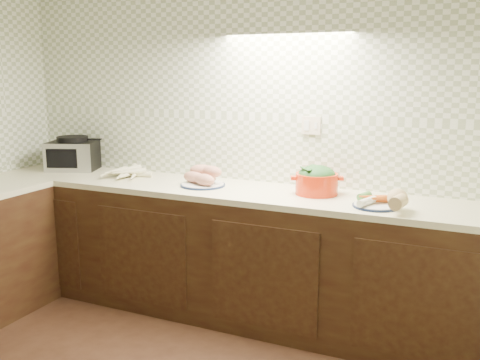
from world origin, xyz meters
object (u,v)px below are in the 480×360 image
at_px(dutch_oven, 317,180).
at_px(veg_plate, 385,201).
at_px(toaster_oven, 73,154).
at_px(sweet_potato_plate, 204,178).
at_px(onion_bowl, 206,177).
at_px(parsnip_pile, 124,173).

relative_size(dutch_oven, veg_plate, 1.02).
height_order(toaster_oven, sweet_potato_plate, toaster_oven).
height_order(onion_bowl, dutch_oven, dutch_oven).
relative_size(sweet_potato_plate, onion_bowl, 2.36).
relative_size(sweet_potato_plate, veg_plate, 0.92).
xyz_separation_m(parsnip_pile, onion_bowl, (0.65, 0.09, 0.00)).
relative_size(toaster_oven, veg_plate, 1.30).
bearing_deg(parsnip_pile, onion_bowl, 8.28).
bearing_deg(dutch_oven, sweet_potato_plate, 162.06).
bearing_deg(onion_bowl, sweet_potato_plate, -70.19).
height_order(toaster_oven, dutch_oven, toaster_oven).
height_order(toaster_oven, veg_plate, toaster_oven).
xyz_separation_m(toaster_oven, dutch_oven, (2.03, -0.04, -0.03)).
xyz_separation_m(parsnip_pile, veg_plate, (1.94, -0.14, 0.01)).
distance_m(toaster_oven, sweet_potato_plate, 1.25).
distance_m(sweet_potato_plate, onion_bowl, 0.12).
distance_m(toaster_oven, dutch_oven, 2.04).
height_order(parsnip_pile, onion_bowl, onion_bowl).
bearing_deg(toaster_oven, parsnip_pile, -30.22).
bearing_deg(veg_plate, dutch_oven, 158.55).
bearing_deg(veg_plate, sweet_potato_plate, 174.75).
distance_m(dutch_oven, veg_plate, 0.50).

